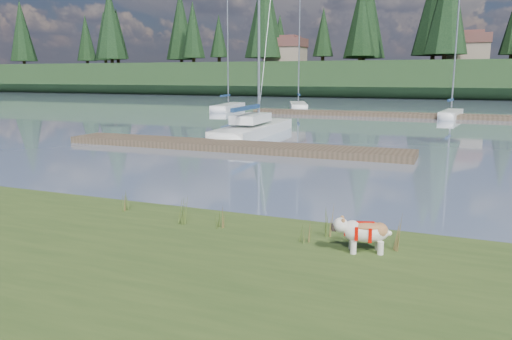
% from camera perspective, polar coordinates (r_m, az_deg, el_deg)
% --- Properties ---
extents(ground, '(200.00, 200.00, 0.00)m').
position_cam_1_polar(ground, '(41.39, 14.58, 5.96)').
color(ground, '#7F8FAB').
rests_on(ground, ground).
extents(bank, '(60.00, 9.00, 0.35)m').
position_cam_1_polar(bank, '(7.89, -23.99, -13.11)').
color(bank, '#3A4F1F').
rests_on(bank, ground).
extents(ridge, '(200.00, 20.00, 5.00)m').
position_cam_1_polar(ridge, '(84.08, 18.63, 9.74)').
color(ridge, '#1B3117').
rests_on(ridge, ground).
extents(bulldog, '(0.98, 0.58, 0.58)m').
position_cam_1_polar(bulldog, '(8.50, 12.32, -6.82)').
color(bulldog, silver).
rests_on(bulldog, bank).
extents(sailboat_main, '(2.27, 9.65, 13.70)m').
position_cam_1_polar(sailboat_main, '(28.15, 0.27, 5.04)').
color(sailboat_main, white).
rests_on(sailboat_main, ground).
extents(dock_near, '(16.00, 2.00, 0.30)m').
position_cam_1_polar(dock_near, '(22.21, -3.13, 2.77)').
color(dock_near, '#4C3D2C').
rests_on(dock_near, ground).
extents(dock_far, '(26.00, 2.20, 0.30)m').
position_cam_1_polar(dock_far, '(41.16, 17.36, 6.00)').
color(dock_far, '#4C3D2C').
rests_on(dock_far, ground).
extents(sailboat_bg_0, '(2.63, 7.73, 11.06)m').
position_cam_1_polar(sailboat_bg_0, '(47.78, -2.95, 7.28)').
color(sailboat_bg_0, white).
rests_on(sailboat_bg_0, ground).
extents(sailboat_bg_1, '(3.89, 7.48, 11.14)m').
position_cam_1_polar(sailboat_bg_1, '(50.12, 4.81, 7.43)').
color(sailboat_bg_1, white).
rests_on(sailboat_bg_1, ground).
extents(sailboat_bg_2, '(1.83, 5.84, 8.89)m').
position_cam_1_polar(sailboat_bg_2, '(41.82, 21.48, 6.07)').
color(sailboat_bg_2, white).
rests_on(sailboat_bg_2, ground).
extents(weed_0, '(0.17, 0.14, 0.61)m').
position_cam_1_polar(weed_0, '(9.98, -8.42, -4.67)').
color(weed_0, '#475B23').
rests_on(weed_0, bank).
extents(weed_1, '(0.17, 0.14, 0.44)m').
position_cam_1_polar(weed_1, '(9.64, -4.16, -5.56)').
color(weed_1, '#475B23').
rests_on(weed_1, bank).
extents(weed_2, '(0.17, 0.14, 0.72)m').
position_cam_1_polar(weed_2, '(9.16, 8.34, -5.78)').
color(weed_2, '#475B23').
rests_on(weed_2, bank).
extents(weed_3, '(0.17, 0.14, 0.54)m').
position_cam_1_polar(weed_3, '(11.21, -14.93, -3.36)').
color(weed_3, '#475B23').
rests_on(weed_3, bank).
extents(weed_4, '(0.17, 0.14, 0.41)m').
position_cam_1_polar(weed_4, '(8.86, 5.72, -7.17)').
color(weed_4, '#475B23').
rests_on(weed_4, bank).
extents(weed_5, '(0.17, 0.14, 0.63)m').
position_cam_1_polar(weed_5, '(8.71, 15.62, -7.19)').
color(weed_5, '#475B23').
rests_on(weed_5, bank).
extents(mud_lip, '(60.00, 0.50, 0.14)m').
position_cam_1_polar(mud_lip, '(11.20, -7.61, -5.77)').
color(mud_lip, '#33281C').
rests_on(mud_lip, ground).
extents(conifer_0, '(5.72, 5.72, 14.15)m').
position_cam_1_polar(conifer_0, '(99.00, -16.33, 15.83)').
color(conifer_0, '#382619').
rests_on(conifer_0, ridge).
extents(conifer_1, '(4.40, 4.40, 11.30)m').
position_cam_1_polar(conifer_1, '(93.97, -7.22, 15.63)').
color(conifer_1, '#382619').
rests_on(conifer_1, ridge).
extents(conifer_2, '(6.60, 6.60, 16.05)m').
position_cam_1_polar(conifer_2, '(85.17, 1.00, 17.75)').
color(conifer_2, '#382619').
rests_on(conifer_2, ridge).
extents(conifer_3, '(4.84, 4.84, 12.25)m').
position_cam_1_polar(conifer_3, '(84.75, 11.94, 16.33)').
color(conifer_3, '#382619').
rests_on(conifer_3, ridge).
extents(conifer_4, '(6.16, 6.16, 15.10)m').
position_cam_1_polar(conifer_4, '(77.57, 21.08, 17.40)').
color(conifer_4, '#382619').
rests_on(conifer_4, ridge).
extents(house_0, '(6.30, 5.30, 4.65)m').
position_cam_1_polar(house_0, '(85.50, 3.41, 13.51)').
color(house_0, gray).
rests_on(house_0, ridge).
extents(house_1, '(6.30, 5.30, 4.65)m').
position_cam_1_polar(house_1, '(82.01, 23.03, 12.81)').
color(house_1, gray).
rests_on(house_1, ridge).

